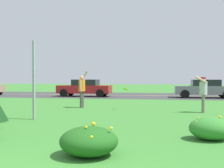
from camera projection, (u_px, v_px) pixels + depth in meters
name	position (u px, v px, depth m)	size (l,w,h in m)	color
ground_plane	(128.00, 109.00, 13.80)	(120.00, 120.00, 0.00)	#387A2D
highway_strip	(142.00, 95.00, 24.50)	(120.00, 9.06, 0.01)	#38383A
highway_center_stripe	(142.00, 95.00, 24.50)	(120.00, 0.16, 0.00)	yellow
daylily_clump_front_center	(211.00, 128.00, 6.81)	(1.06, 0.91, 0.60)	#337F2D
daylily_clump_mid_right	(89.00, 141.00, 5.40)	(1.17, 1.13, 0.62)	#1E5619
sign_post_near_path	(34.00, 80.00, 10.15)	(0.07, 0.10, 2.95)	#93969B
person_thrower_orange_shirt	(82.00, 88.00, 14.26)	(0.47, 0.51, 1.96)	orange
person_catcher_red_cap_gray_shirt	(203.00, 91.00, 12.20)	(0.56, 0.52, 1.66)	#B2B2B7
frisbee_lime	(126.00, 89.00, 13.45)	(0.25, 0.24, 0.11)	#8CD133
car_gray_center_left	(204.00, 89.00, 21.59)	(4.50, 2.00, 1.45)	slate
car_red_center_right	(85.00, 88.00, 23.31)	(4.50, 2.00, 1.45)	maroon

